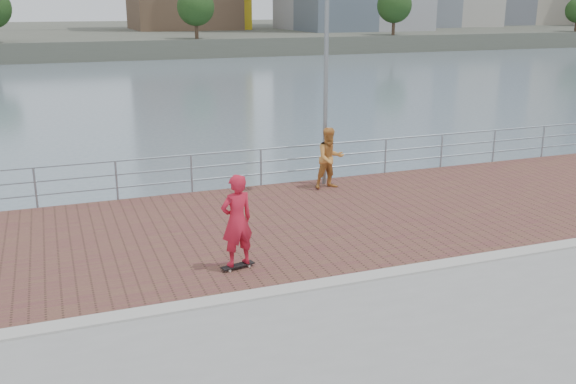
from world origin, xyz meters
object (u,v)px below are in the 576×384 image
object	(u,v)px
guardrail	(227,166)
street_lamp	(334,29)
skateboarder	(237,220)
bystander	(330,158)

from	to	relation	value
guardrail	street_lamp	bearing A→B (deg)	-18.75
skateboarder	bystander	world-z (taller)	skateboarder
guardrail	skateboarder	distance (m)	5.86
guardrail	bystander	distance (m)	2.96
street_lamp	skateboarder	world-z (taller)	street_lamp
street_lamp	bystander	bearing A→B (deg)	-164.61
skateboarder	street_lamp	bearing A→B (deg)	-144.45
street_lamp	bystander	xyz separation A→B (m)	(-0.04, -0.01, -3.57)
street_lamp	bystander	world-z (taller)	street_lamp
street_lamp	guardrail	bearing A→B (deg)	161.25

